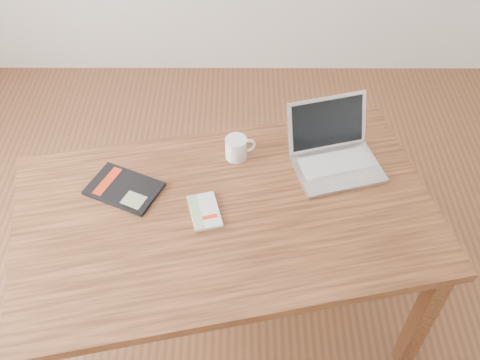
{
  "coord_description": "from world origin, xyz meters",
  "views": [
    {
      "loc": [
        0.12,
        -1.17,
        2.25
      ],
      "look_at": [
        0.12,
        0.13,
        0.85
      ],
      "focal_mm": 40.0,
      "sensor_mm": 36.0,
      "label": 1
    }
  ],
  "objects_px": {
    "white_guidebook": "(205,211)",
    "coffee_mug": "(237,148)",
    "black_guidebook": "(124,188)",
    "desk": "(227,226)",
    "laptop": "(334,152)"
  },
  "relations": [
    {
      "from": "laptop",
      "to": "coffee_mug",
      "type": "xyz_separation_m",
      "value": [
        -0.38,
        0.02,
        0.0
      ]
    },
    {
      "from": "desk",
      "to": "coffee_mug",
      "type": "relative_size",
      "value": 13.6
    },
    {
      "from": "black_guidebook",
      "to": "laptop",
      "type": "distance_m",
      "value": 0.82
    },
    {
      "from": "white_guidebook",
      "to": "black_guidebook",
      "type": "relative_size",
      "value": 0.59
    },
    {
      "from": "white_guidebook",
      "to": "coffee_mug",
      "type": "bearing_deg",
      "value": 53.79
    },
    {
      "from": "black_guidebook",
      "to": "laptop",
      "type": "xyz_separation_m",
      "value": [
        0.8,
        0.16,
        0.04
      ]
    },
    {
      "from": "white_guidebook",
      "to": "coffee_mug",
      "type": "relative_size",
      "value": 1.51
    },
    {
      "from": "desk",
      "to": "laptop",
      "type": "xyz_separation_m",
      "value": [
        0.42,
        0.26,
        0.14
      ]
    },
    {
      "from": "white_guidebook",
      "to": "laptop",
      "type": "xyz_separation_m",
      "value": [
        0.49,
        0.27,
        0.04
      ]
    },
    {
      "from": "white_guidebook",
      "to": "coffee_mug",
      "type": "distance_m",
      "value": 0.31
    },
    {
      "from": "black_guidebook",
      "to": "white_guidebook",
      "type": "bearing_deg",
      "value": -84.94
    },
    {
      "from": "desk",
      "to": "black_guidebook",
      "type": "bearing_deg",
      "value": 153.38
    },
    {
      "from": "desk",
      "to": "laptop",
      "type": "height_order",
      "value": "laptop"
    },
    {
      "from": "coffee_mug",
      "to": "black_guidebook",
      "type": "bearing_deg",
      "value": -172.71
    },
    {
      "from": "white_guidebook",
      "to": "black_guidebook",
      "type": "xyz_separation_m",
      "value": [
        -0.31,
        0.11,
        0.0
      ]
    }
  ]
}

